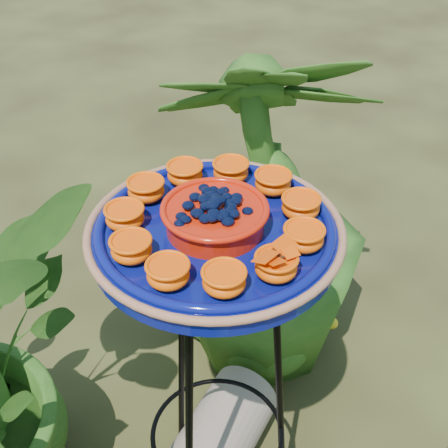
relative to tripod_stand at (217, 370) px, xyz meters
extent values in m
torus|color=black|center=(0.00, 0.00, 0.35)|extent=(0.30, 0.30, 0.02)
torus|color=black|center=(0.00, 0.00, -0.24)|extent=(0.37, 0.37, 0.01)
cylinder|color=black|center=(0.02, 0.15, -0.10)|extent=(0.03, 0.09, 0.92)
cylinder|color=black|center=(0.12, -0.09, -0.10)|extent=(0.08, 0.07, 0.92)
cylinder|color=#080F60|center=(0.00, 0.00, 0.39)|extent=(0.52, 0.52, 0.04)
torus|color=#AD774E|center=(0.00, 0.00, 0.41)|extent=(0.49, 0.49, 0.02)
torus|color=#080F60|center=(0.00, 0.00, 0.41)|extent=(0.45, 0.45, 0.02)
cylinder|color=red|center=(0.00, 0.00, 0.43)|extent=(0.20, 0.20, 0.05)
torus|color=red|center=(0.00, 0.00, 0.45)|extent=(0.20, 0.20, 0.01)
ellipsoid|color=black|center=(0.00, 0.00, 0.46)|extent=(0.16, 0.16, 0.03)
ellipsoid|color=#F86702|center=(0.17, 0.01, 0.43)|extent=(0.07, 0.07, 0.04)
cylinder|color=#FF4F05|center=(0.17, 0.01, 0.45)|extent=(0.07, 0.07, 0.01)
ellipsoid|color=#F86702|center=(0.14, 0.10, 0.43)|extent=(0.07, 0.07, 0.04)
cylinder|color=#FF4F05|center=(0.14, 0.10, 0.45)|extent=(0.07, 0.07, 0.01)
ellipsoid|color=#F86702|center=(0.06, 0.16, 0.43)|extent=(0.07, 0.07, 0.04)
cylinder|color=#FF4F05|center=(0.06, 0.16, 0.45)|extent=(0.07, 0.07, 0.01)
ellipsoid|color=#F86702|center=(-0.03, 0.17, 0.43)|extent=(0.07, 0.07, 0.04)
cylinder|color=#FF4F05|center=(-0.03, 0.17, 0.45)|extent=(0.07, 0.07, 0.01)
ellipsoid|color=#F86702|center=(-0.12, 0.12, 0.43)|extent=(0.07, 0.07, 0.04)
cylinder|color=#FF4F05|center=(-0.12, 0.12, 0.45)|extent=(0.07, 0.07, 0.01)
ellipsoid|color=#F86702|center=(-0.16, 0.04, 0.43)|extent=(0.07, 0.07, 0.04)
cylinder|color=#FF4F05|center=(-0.16, 0.04, 0.45)|extent=(0.07, 0.07, 0.01)
ellipsoid|color=#F86702|center=(-0.16, -0.06, 0.43)|extent=(0.07, 0.07, 0.04)
cylinder|color=#FF4F05|center=(-0.16, -0.06, 0.45)|extent=(0.07, 0.07, 0.01)
ellipsoid|color=#F86702|center=(-0.10, -0.13, 0.43)|extent=(0.07, 0.07, 0.04)
cylinder|color=#FF4F05|center=(-0.10, -0.13, 0.45)|extent=(0.07, 0.07, 0.01)
ellipsoid|color=#F86702|center=(-0.01, -0.17, 0.43)|extent=(0.07, 0.07, 0.04)
cylinder|color=#FF4F05|center=(-0.01, -0.17, 0.45)|extent=(0.07, 0.07, 0.01)
ellipsoid|color=#F86702|center=(0.08, -0.15, 0.43)|extent=(0.07, 0.07, 0.04)
cylinder|color=#FF4F05|center=(0.08, -0.15, 0.45)|extent=(0.07, 0.07, 0.01)
ellipsoid|color=#F86702|center=(0.15, -0.08, 0.43)|extent=(0.07, 0.07, 0.04)
cylinder|color=#FF4F05|center=(0.15, -0.08, 0.45)|extent=(0.07, 0.07, 0.01)
cylinder|color=black|center=(-0.01, -0.17, 0.46)|extent=(0.01, 0.03, 0.00)
cube|color=#F83F04|center=(-0.04, -0.16, 0.46)|extent=(0.04, 0.03, 0.01)
cube|color=#F83F04|center=(0.01, -0.16, 0.46)|extent=(0.04, 0.03, 0.01)
imported|color=#245115|center=(0.53, 0.34, 0.00)|extent=(0.88, 0.88, 1.13)
camera|label=1|loc=(-0.62, -0.68, 1.13)|focal=50.00mm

